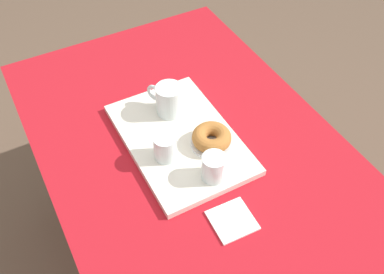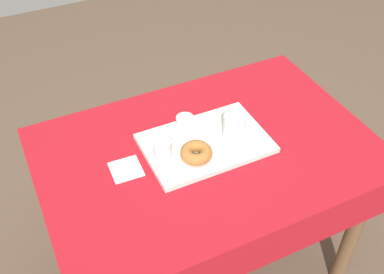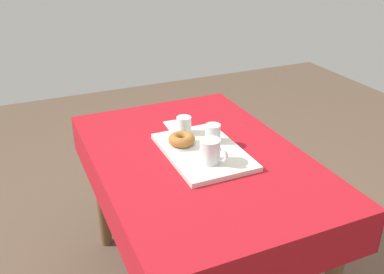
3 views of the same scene
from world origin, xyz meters
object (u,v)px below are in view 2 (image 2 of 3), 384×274
object	(u,v)px
paper_napkin	(126,169)
tea_mug_left	(235,127)
water_glass_near	(163,151)
dining_table	(207,168)
sugar_donut_left	(196,153)
donut_plate_left	(196,158)
water_glass_far	(185,127)
serving_tray	(205,144)

from	to	relation	value
paper_napkin	tea_mug_left	bearing A→B (deg)	176.12
tea_mug_left	water_glass_near	bearing A→B (deg)	-1.57
dining_table	paper_napkin	bearing A→B (deg)	-5.41
dining_table	paper_napkin	xyz separation A→B (m)	(0.31, -0.03, 0.11)
tea_mug_left	sugar_donut_left	bearing A→B (deg)	14.52
donut_plate_left	dining_table	bearing A→B (deg)	-147.17
sugar_donut_left	paper_napkin	bearing A→B (deg)	-17.47
water_glass_near	sugar_donut_left	xyz separation A→B (m)	(-0.10, 0.05, -0.01)
sugar_donut_left	dining_table	bearing A→B (deg)	-147.17
water_glass_far	paper_napkin	distance (m)	0.27
tea_mug_left	paper_napkin	bearing A→B (deg)	-3.88
tea_mug_left	donut_plate_left	distance (m)	0.19
water_glass_far	water_glass_near	bearing A→B (deg)	33.36
dining_table	water_glass_near	size ratio (longest dim) A/B	15.60
paper_napkin	dining_table	bearing A→B (deg)	174.59
serving_tray	paper_napkin	distance (m)	0.31
serving_tray	water_glass_far	distance (m)	0.10
dining_table	donut_plate_left	xyz separation A→B (m)	(0.07, 0.05, 0.13)
serving_tray	water_glass_near	world-z (taller)	water_glass_near
water_glass_far	tea_mug_left	bearing A→B (deg)	150.48
paper_napkin	sugar_donut_left	bearing A→B (deg)	162.53
water_glass_near	paper_napkin	bearing A→B (deg)	-8.75
donut_plate_left	sugar_donut_left	xyz separation A→B (m)	(0.00, 0.00, 0.02)
paper_napkin	water_glass_far	bearing A→B (deg)	-166.55
water_glass_near	donut_plate_left	distance (m)	0.12
donut_plate_left	water_glass_far	bearing A→B (deg)	-98.58
water_glass_near	donut_plate_left	size ratio (longest dim) A/B	0.66
tea_mug_left	water_glass_near	size ratio (longest dim) A/B	1.49
dining_table	sugar_donut_left	distance (m)	0.17
tea_mug_left	paper_napkin	size ratio (longest dim) A/B	1.10
serving_tray	tea_mug_left	size ratio (longest dim) A/B	3.87
dining_table	water_glass_far	world-z (taller)	water_glass_far
donut_plate_left	sugar_donut_left	world-z (taller)	sugar_donut_left
serving_tray	donut_plate_left	distance (m)	0.10
serving_tray	water_glass_far	xyz separation A→B (m)	(0.05, -0.07, 0.05)
water_glass_near	paper_napkin	distance (m)	0.15
donut_plate_left	paper_napkin	bearing A→B (deg)	-17.47
water_glass_near	paper_napkin	size ratio (longest dim) A/B	0.74
dining_table	sugar_donut_left	xyz separation A→B (m)	(0.07, 0.05, 0.15)
serving_tray	tea_mug_left	distance (m)	0.13
serving_tray	sugar_donut_left	world-z (taller)	sugar_donut_left
water_glass_far	sugar_donut_left	distance (m)	0.14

